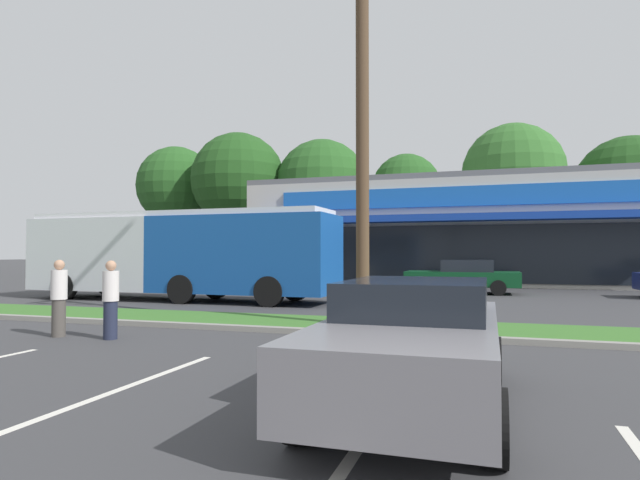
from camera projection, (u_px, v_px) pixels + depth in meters
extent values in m
cube|color=#386B28|center=(190.00, 318.00, 13.72)|extent=(56.00, 2.20, 0.12)
cube|color=gray|center=(163.00, 324.00, 12.56)|extent=(56.00, 0.24, 0.12)
cube|color=silver|center=(110.00, 393.00, 6.61)|extent=(0.12, 4.80, 0.01)
cube|color=silver|center=(362.00, 442.00, 4.89)|extent=(0.12, 4.80, 0.01)
cube|color=#BCB7AD|center=(461.00, 236.00, 33.29)|extent=(23.57, 12.39, 5.69)
cube|color=black|center=(455.00, 254.00, 27.33)|extent=(19.80, 0.08, 2.96)
cube|color=#14389E|center=(454.00, 218.00, 26.74)|extent=(22.16, 1.40, 0.35)
cube|color=#1959AD|center=(455.00, 196.00, 27.36)|extent=(18.86, 0.16, 1.02)
cube|color=slate|center=(461.00, 188.00, 33.37)|extent=(23.57, 12.39, 0.30)
cylinder|color=#473323|center=(176.00, 243.00, 51.21)|extent=(0.44, 0.44, 5.44)
sphere|color=#23511E|center=(176.00, 186.00, 51.35)|extent=(7.51, 7.51, 7.51)
cylinder|color=#473323|center=(238.00, 244.00, 47.54)|extent=(0.44, 0.44, 5.18)
sphere|color=#1E4719|center=(238.00, 180.00, 47.68)|extent=(8.38, 8.38, 8.38)
cylinder|color=#473323|center=(322.00, 246.00, 46.58)|extent=(0.44, 0.44, 4.67)
sphere|color=#23511E|center=(322.00, 185.00, 46.71)|extent=(8.06, 8.06, 8.06)
cylinder|color=#473323|center=(407.00, 244.00, 44.74)|extent=(0.44, 0.44, 5.07)
sphere|color=#23511E|center=(406.00, 188.00, 44.86)|extent=(5.77, 5.77, 5.77)
cylinder|color=#473323|center=(514.00, 244.00, 39.22)|extent=(0.44, 0.44, 4.80)
sphere|color=#2D6026|center=(513.00, 174.00, 39.35)|extent=(7.46, 7.46, 7.46)
cylinder|color=#473323|center=(630.00, 253.00, 38.60)|extent=(0.44, 0.44, 3.54)
sphere|color=#1E4719|center=(629.00, 189.00, 38.72)|extent=(7.69, 7.69, 7.69)
cylinder|color=#4C3826|center=(362.00, 79.00, 12.20)|extent=(0.30, 0.30, 11.48)
cube|color=#144793|center=(244.00, 254.00, 18.86)|extent=(6.60, 2.66, 2.70)
cube|color=silver|center=(106.00, 254.00, 20.76)|extent=(5.41, 2.64, 2.70)
cube|color=silver|center=(179.00, 215.00, 19.75)|extent=(11.49, 2.48, 0.20)
cube|color=black|center=(198.00, 242.00, 20.96)|extent=(10.98, 0.24, 1.19)
cube|color=black|center=(52.00, 246.00, 21.64)|extent=(0.10, 2.17, 1.51)
cylinder|color=black|center=(65.00, 286.00, 19.91)|extent=(1.00, 0.32, 1.00)
cylinder|color=black|center=(108.00, 283.00, 22.13)|extent=(1.00, 0.32, 1.00)
cylinder|color=black|center=(182.00, 289.00, 18.29)|extent=(1.00, 0.32, 1.00)
cylinder|color=black|center=(216.00, 285.00, 20.51)|extent=(1.00, 0.32, 1.00)
cylinder|color=black|center=(269.00, 291.00, 17.24)|extent=(1.00, 0.32, 1.00)
cylinder|color=black|center=(296.00, 287.00, 19.46)|extent=(1.00, 0.32, 1.00)
cube|color=#0C3F1E|center=(462.00, 279.00, 23.11)|extent=(4.78, 1.90, 0.63)
cube|color=black|center=(468.00, 266.00, 23.05)|extent=(2.15, 1.67, 0.50)
cylinder|color=black|center=(425.00, 287.00, 22.69)|extent=(0.64, 0.22, 0.64)
cylinder|color=black|center=(430.00, 284.00, 24.41)|extent=(0.64, 0.22, 0.64)
cylinder|color=black|center=(498.00, 288.00, 21.79)|extent=(0.64, 0.22, 0.64)
cylinder|color=black|center=(498.00, 285.00, 23.51)|extent=(0.64, 0.22, 0.64)
cube|color=#9E998C|center=(278.00, 277.00, 24.58)|extent=(4.24, 1.78, 0.68)
cube|color=black|center=(273.00, 264.00, 24.66)|extent=(1.91, 1.57, 0.47)
cylinder|color=black|center=(310.00, 283.00, 24.98)|extent=(0.64, 0.22, 0.64)
cylinder|color=black|center=(298.00, 286.00, 23.37)|extent=(0.64, 0.22, 0.64)
cylinder|color=black|center=(259.00, 283.00, 25.78)|extent=(0.64, 0.22, 0.64)
cylinder|color=black|center=(244.00, 284.00, 24.17)|extent=(0.64, 0.22, 0.64)
cube|color=slate|center=(414.00, 349.00, 5.94)|extent=(1.77, 4.53, 0.70)
cube|color=black|center=(416.00, 297.00, 6.17)|extent=(1.55, 2.04, 0.40)
cylinder|color=black|center=(494.00, 427.00, 4.34)|extent=(0.22, 0.64, 0.64)
cylinder|color=black|center=(301.00, 409.00, 4.85)|extent=(0.22, 0.64, 0.64)
cylinder|color=black|center=(493.00, 361.00, 7.01)|extent=(0.22, 0.64, 0.64)
cylinder|color=black|center=(368.00, 354.00, 7.52)|extent=(0.22, 0.64, 0.64)
cylinder|color=#1E2338|center=(110.00, 320.00, 10.77)|extent=(0.27, 0.27, 0.77)
cylinder|color=silver|center=(111.00, 286.00, 10.78)|extent=(0.32, 0.32, 0.61)
sphere|color=tan|center=(111.00, 266.00, 10.79)|extent=(0.21, 0.21, 0.21)
cylinder|color=#47423D|center=(59.00, 318.00, 11.10)|extent=(0.27, 0.27, 0.78)
cylinder|color=silver|center=(59.00, 285.00, 11.12)|extent=(0.32, 0.32, 0.61)
sphere|color=tan|center=(59.00, 265.00, 11.13)|extent=(0.21, 0.21, 0.21)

